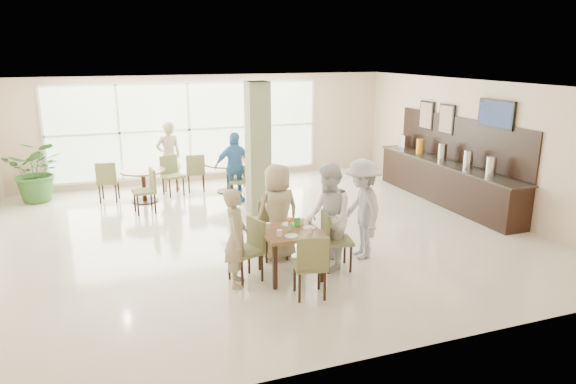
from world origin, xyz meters
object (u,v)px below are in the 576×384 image
object	(u,v)px
round_table_left	(143,178)
main_table	(290,236)
buffet_counter	(446,179)
teen_standing	(362,209)
potted_plant	(37,171)
adult_standing	(169,157)
round_table_right	(228,169)
teen_left	(236,238)
teen_right	(329,217)
adult_b	(258,160)
adult_a	(234,167)
teen_far	(278,212)

from	to	relation	value
round_table_left	main_table	bearing A→B (deg)	-70.46
buffet_counter	teen_standing	distance (m)	4.08
potted_plant	adult_standing	xyz separation A→B (m)	(2.99, -0.10, 0.15)
round_table_right	teen_left	size ratio (longest dim) A/B	0.79
potted_plant	teen_right	world-z (taller)	teen_right
adult_b	adult_a	bearing A→B (deg)	-47.58
adult_a	teen_left	bearing A→B (deg)	-107.14
adult_a	adult_standing	size ratio (longest dim) A/B	0.93
adult_standing	adult_b	bearing A→B (deg)	151.95
buffet_counter	adult_a	distance (m)	4.89
teen_right	round_table_left	bearing A→B (deg)	-143.05
round_table_right	adult_a	xyz separation A→B (m)	(-0.06, -0.86, 0.22)
main_table	buffet_counter	bearing A→B (deg)	28.38
round_table_right	buffet_counter	distance (m)	5.20
buffet_counter	teen_standing	size ratio (longest dim) A/B	2.78
teen_right	adult_standing	world-z (taller)	adult_standing
potted_plant	adult_a	distance (m)	4.56
round_table_right	adult_standing	bearing A→B (deg)	156.10
main_table	teen_left	xyz separation A→B (m)	(-0.85, -0.03, 0.10)
teen_standing	adult_b	xyz separation A→B (m)	(-0.36, 4.78, -0.08)
potted_plant	adult_b	world-z (taller)	adult_b
potted_plant	teen_right	bearing A→B (deg)	-50.58
round_table_left	teen_left	world-z (taller)	teen_left
main_table	teen_far	xyz separation A→B (m)	(0.05, 0.75, 0.16)
buffet_counter	teen_far	distance (m)	5.08
adult_a	teen_standing	bearing A→B (deg)	-76.83
teen_standing	adult_standing	distance (m)	5.98
round_table_left	adult_a	distance (m)	2.12
round_table_right	round_table_left	bearing A→B (deg)	-175.04
round_table_right	adult_a	size ratio (longest dim) A/B	0.72
potted_plant	teen_far	size ratio (longest dim) A/B	0.89
teen_left	potted_plant	bearing A→B (deg)	44.81
round_table_left	round_table_right	bearing A→B (deg)	4.96
teen_standing	teen_far	bearing A→B (deg)	-102.51
round_table_right	adult_b	distance (m)	0.78
main_table	teen_right	distance (m)	0.72
round_table_left	adult_standing	xyz separation A→B (m)	(0.70, 0.78, 0.32)
teen_left	adult_a	xyz separation A→B (m)	(1.07, 4.34, 0.07)
potted_plant	adult_b	xyz separation A→B (m)	(5.10, -0.76, 0.05)
teen_standing	adult_standing	xyz separation A→B (m)	(-2.47, 5.45, 0.03)
main_table	adult_standing	size ratio (longest dim) A/B	0.51
buffet_counter	potted_plant	size ratio (longest dim) A/B	3.26
teen_far	round_table_right	bearing A→B (deg)	-102.89
round_table_left	teen_left	xyz separation A→B (m)	(0.92, -5.02, 0.19)
buffet_counter	teen_right	world-z (taller)	buffet_counter
teen_standing	adult_a	xyz separation A→B (m)	(-1.18, 3.99, -0.03)
main_table	teen_left	size ratio (longest dim) A/B	0.59
round_table_right	adult_standing	distance (m)	1.50
round_table_right	buffet_counter	bearing A→B (deg)	-29.87
teen_left	adult_b	size ratio (longest dim) A/B	0.97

